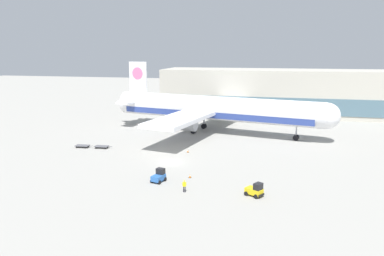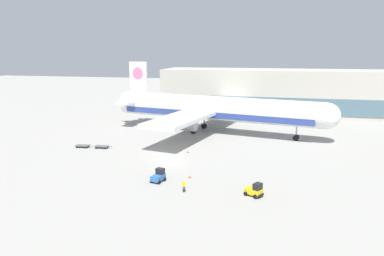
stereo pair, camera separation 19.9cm
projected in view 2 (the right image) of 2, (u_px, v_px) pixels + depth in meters
name	position (u px, v px, depth m)	size (l,w,h in m)	color
ground_plane	(172.00, 162.00, 67.70)	(400.00, 400.00, 0.00)	#9E9B93
terminal_building	(307.00, 93.00, 116.45)	(90.00, 18.20, 14.00)	#BCB7A8
airplane_main	(212.00, 109.00, 91.57)	(57.43, 48.62, 17.00)	white
baggage_tug_foreground	(159.00, 176.00, 57.70)	(2.16, 2.72, 2.00)	#2D66B7
baggage_tug_mid	(255.00, 190.00, 51.89)	(2.82, 2.53, 2.00)	yellow
baggage_dolly_lead	(83.00, 146.00, 78.14)	(3.74, 1.67, 0.48)	#56565B
baggage_dolly_second	(102.00, 146.00, 77.56)	(3.74, 1.67, 0.48)	#56565B
ground_crew_near	(184.00, 185.00, 53.32)	(0.56, 0.29, 1.81)	black
traffic_cone_near	(188.00, 151.00, 74.38)	(0.40, 0.40, 0.57)	black
traffic_cone_far	(190.00, 176.00, 59.56)	(0.40, 0.40, 0.57)	black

